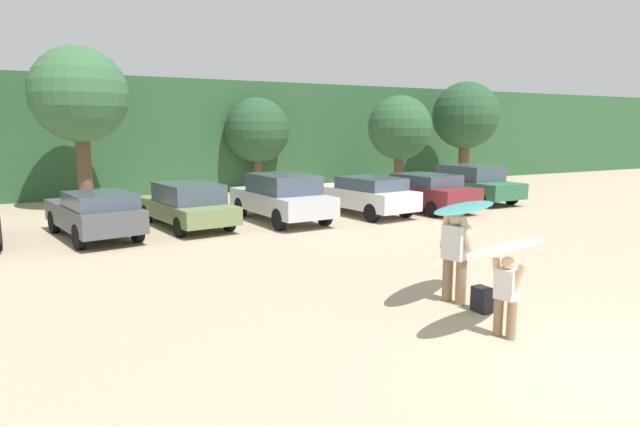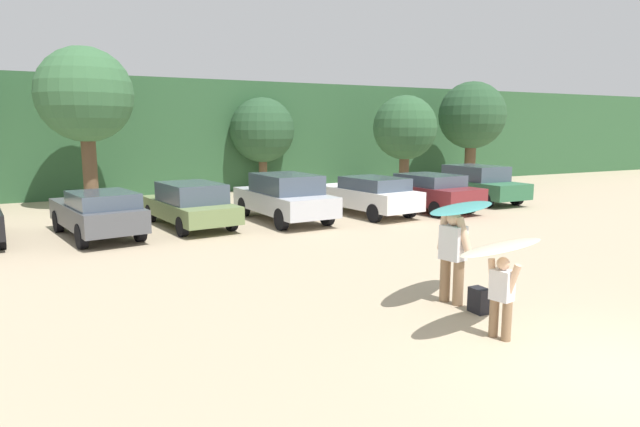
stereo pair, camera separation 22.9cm
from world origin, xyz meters
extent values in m
cube|color=#2D5633|center=(0.00, 28.85, 2.84)|extent=(108.00, 12.00, 5.68)
cylinder|color=brown|center=(-5.39, 19.64, 1.49)|extent=(0.57, 0.57, 2.98)
sphere|color=#38663D|center=(-5.39, 19.64, 4.57)|extent=(3.76, 3.76, 3.76)
cylinder|color=brown|center=(3.02, 22.21, 0.88)|extent=(0.44, 0.44, 1.76)
sphere|color=#284C2D|center=(3.02, 22.21, 3.17)|extent=(3.31, 3.31, 3.31)
cylinder|color=brown|center=(9.66, 19.04, 0.95)|extent=(0.51, 0.51, 1.89)
sphere|color=#2D5633|center=(9.66, 19.04, 3.29)|extent=(3.30, 3.30, 3.30)
cylinder|color=brown|center=(14.83, 19.83, 1.19)|extent=(0.62, 0.62, 2.38)
sphere|color=#284C2D|center=(14.83, 19.83, 3.99)|extent=(3.79, 3.79, 3.79)
cylinder|color=black|center=(-8.12, 12.63, 0.32)|extent=(0.30, 0.67, 0.64)
cube|color=#4C4F54|center=(-5.65, 13.33, 0.67)|extent=(2.54, 4.75, 0.65)
cube|color=#3F4C5B|center=(-5.50, 12.54, 1.22)|extent=(1.98, 2.42, 0.43)
cylinder|color=black|center=(-6.69, 14.64, 0.35)|extent=(0.34, 0.72, 0.70)
cylinder|color=black|center=(-5.14, 14.93, 0.35)|extent=(0.34, 0.72, 0.70)
cylinder|color=black|center=(-6.15, 11.72, 0.35)|extent=(0.34, 0.72, 0.70)
cylinder|color=black|center=(-4.60, 12.01, 0.35)|extent=(0.34, 0.72, 0.70)
cube|color=#6B7F4C|center=(-2.76, 13.83, 0.58)|extent=(2.43, 4.91, 0.55)
cube|color=#3F4C5B|center=(-2.72, 13.55, 1.17)|extent=(1.97, 2.63, 0.62)
cylinder|color=black|center=(-3.77, 15.26, 0.31)|extent=(0.30, 0.64, 0.61)
cylinder|color=black|center=(-2.17, 15.48, 0.31)|extent=(0.30, 0.64, 0.61)
cylinder|color=black|center=(-3.34, 12.18, 0.31)|extent=(0.30, 0.64, 0.61)
cylinder|color=black|center=(-1.74, 12.40, 0.31)|extent=(0.30, 0.64, 0.61)
cube|color=silver|center=(0.48, 13.39, 0.70)|extent=(2.19, 4.90, 0.67)
cube|color=#3F4C5B|center=(0.49, 13.17, 1.35)|extent=(1.90, 2.64, 0.64)
cylinder|color=black|center=(-0.47, 14.91, 0.36)|extent=(0.26, 0.73, 0.72)
cylinder|color=black|center=(1.23, 15.02, 0.36)|extent=(0.26, 0.73, 0.72)
cylinder|color=black|center=(-0.28, 11.76, 0.36)|extent=(0.26, 0.73, 0.72)
cylinder|color=black|center=(1.43, 11.86, 0.36)|extent=(0.26, 0.73, 0.72)
cube|color=white|center=(3.82, 13.27, 0.67)|extent=(2.38, 4.69, 0.69)
cube|color=#3F4C5B|center=(3.88, 12.80, 1.23)|extent=(1.95, 2.53, 0.44)
cylinder|color=black|center=(2.82, 14.63, 0.33)|extent=(0.30, 0.67, 0.65)
cylinder|color=black|center=(4.43, 14.84, 0.33)|extent=(0.30, 0.67, 0.65)
cylinder|color=black|center=(3.20, 11.69, 0.33)|extent=(0.30, 0.67, 0.65)
cylinder|color=black|center=(4.82, 11.90, 0.33)|extent=(0.30, 0.67, 0.65)
cube|color=maroon|center=(6.47, 13.12, 0.67)|extent=(2.41, 4.83, 0.72)
cube|color=#3F4C5B|center=(6.50, 12.87, 1.24)|extent=(2.02, 2.49, 0.44)
cylinder|color=black|center=(5.44, 14.56, 0.31)|extent=(0.28, 0.63, 0.61)
cylinder|color=black|center=(7.18, 14.74, 0.31)|extent=(0.28, 0.63, 0.61)
cylinder|color=black|center=(5.76, 11.50, 0.31)|extent=(0.28, 0.63, 0.61)
cylinder|color=black|center=(7.50, 11.68, 0.31)|extent=(0.28, 0.63, 0.61)
cube|color=#2D6642|center=(10.03, 14.08, 0.64)|extent=(1.95, 4.69, 0.66)
cube|color=#3F4C5B|center=(10.03, 14.16, 1.30)|extent=(1.77, 2.55, 0.65)
cylinder|color=black|center=(9.16, 15.61, 0.31)|extent=(0.23, 0.63, 0.63)
cylinder|color=black|center=(10.87, 15.63, 0.31)|extent=(0.23, 0.63, 0.63)
cylinder|color=black|center=(9.20, 12.54, 0.31)|extent=(0.23, 0.63, 0.63)
cylinder|color=black|center=(10.90, 12.55, 0.31)|extent=(0.23, 0.63, 0.63)
cylinder|color=#8C6B4C|center=(-0.17, 3.50, 0.42)|extent=(0.20, 0.20, 0.84)
cylinder|color=#8C6B4C|center=(-0.24, 3.79, 0.42)|extent=(0.20, 0.20, 0.84)
cube|color=silver|center=(-0.20, 3.64, 1.16)|extent=(0.41, 0.49, 0.64)
sphere|color=#D8AD8C|center=(-0.20, 3.64, 1.61)|extent=(0.27, 0.27, 0.27)
cylinder|color=#D8AD8C|center=(-0.15, 3.42, 1.32)|extent=(0.22, 0.39, 0.68)
cylinder|color=#D8AD8C|center=(-0.25, 3.87, 1.32)|extent=(0.19, 0.24, 0.69)
cylinder|color=#8C6B4C|center=(-0.64, 1.85, 0.31)|extent=(0.15, 0.15, 0.62)
cylinder|color=#8C6B4C|center=(-0.69, 2.07, 0.31)|extent=(0.15, 0.15, 0.62)
cube|color=silver|center=(-0.67, 1.96, 0.86)|extent=(0.30, 0.36, 0.48)
sphere|color=#D8AD8C|center=(-0.67, 1.96, 1.20)|extent=(0.20, 0.20, 0.20)
cylinder|color=#D8AD8C|center=(-0.63, 1.79, 0.99)|extent=(0.16, 0.27, 0.51)
cylinder|color=#D8AD8C|center=(-0.70, 2.13, 0.99)|extent=(0.14, 0.19, 0.51)
ellipsoid|color=teal|center=(-0.12, 3.52, 1.82)|extent=(2.30, 1.50, 0.09)
ellipsoid|color=beige|center=(-0.61, 2.04, 1.43)|extent=(2.18, 1.09, 0.12)
cube|color=black|center=(-0.11, 3.01, 0.23)|extent=(0.24, 0.34, 0.45)
camera|label=1|loc=(-6.90, -3.74, 3.23)|focal=29.89mm
camera|label=2|loc=(-6.69, -3.84, 3.23)|focal=29.89mm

